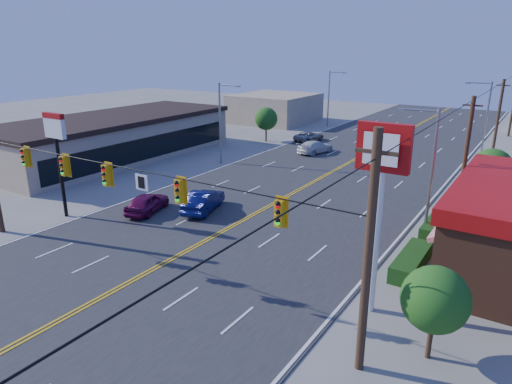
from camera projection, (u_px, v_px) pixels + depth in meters
The scene contains 20 objects.
ground at pixel (133, 281), 23.16m from camera, with size 160.00×160.00×0.00m, color gray.
road at pixel (309, 185), 39.15m from camera, with size 20.00×120.00×0.06m, color #2D2D30.
signal_span at pixel (123, 189), 21.72m from camera, with size 24.32×0.34×9.00m.
kfc_pylon at pixel (381, 182), 18.83m from camera, with size 2.20×0.36×8.50m.
strip_mall at pixel (115, 136), 48.21m from camera, with size 10.40×26.40×4.40m.
pizza_hut_sign at pixel (57, 143), 30.44m from camera, with size 1.90×0.30×6.85m.
streetlight_se at pixel (429, 166), 27.40m from camera, with size 2.55×0.25×8.00m.
streetlight_ne at pixel (485, 116), 46.60m from camera, with size 2.55×0.25×8.00m.
streetlight_sw at pixel (222, 119), 44.94m from camera, with size 2.55×0.25×8.00m.
streetlight_nw at pixel (330, 96), 65.73m from camera, with size 2.55×0.25×8.00m.
utility_pole_near at pixel (465, 161), 29.97m from camera, with size 0.28×0.28×8.40m, color #47301E.
utility_pole_mid at pixel (497, 123), 44.37m from camera, with size 0.28×0.28×8.40m, color #47301E.
tree_kfc_rear at pixel (491, 169), 32.89m from camera, with size 2.94×2.94×4.41m.
tree_kfc_front at pixel (435, 300), 16.76m from camera, with size 2.52×2.52×3.78m.
tree_west at pixel (266, 119), 56.20m from camera, with size 2.80×2.80×4.20m.
bld_west_far at pixel (275, 108), 71.22m from camera, with size 11.00×12.00×4.20m, color tan.
car_magenta at pixel (147, 203), 32.46m from camera, with size 1.65×4.10×1.40m, color #620A3C.
car_blue at pixel (203, 201), 32.71m from camera, with size 1.60×4.60×1.52m, color #0D124C.
car_white at pixel (315, 147), 50.38m from camera, with size 1.91×4.71×1.37m, color silver.
car_silver at pixel (309, 137), 56.66m from camera, with size 2.00×4.33×1.20m, color gray.
Camera 1 is at (16.44, -13.96, 11.43)m, focal length 32.00 mm.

